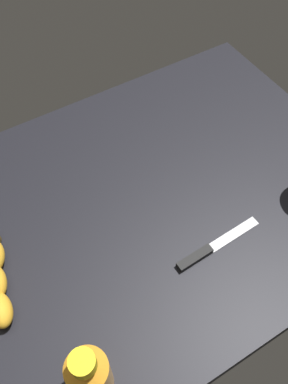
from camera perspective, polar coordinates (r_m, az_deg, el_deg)
The scene contains 3 objects.
ground_plane at distance 78.00cm, azimuth -2.45°, elevation -3.79°, with size 97.09×63.72×4.90cm, color black.
honey_bottle at distance 59.37cm, azimuth -7.78°, elevation -24.23°, with size 5.89×5.89×14.65cm.
butter_knife at distance 72.65cm, azimuth 9.54°, elevation -7.78°, with size 17.82×2.44×1.20cm.
Camera 1 is at (-17.66, -35.81, 64.55)cm, focal length 37.62 mm.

